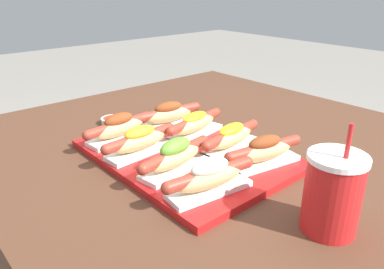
{
  "coord_description": "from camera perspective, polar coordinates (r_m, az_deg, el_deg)",
  "views": [
    {
      "loc": [
        0.68,
        -0.68,
        1.13
      ],
      "look_at": [
        0.02,
        -0.11,
        0.77
      ],
      "focal_mm": 35.0,
      "sensor_mm": 36.0,
      "label": 1
    }
  ],
  "objects": [
    {
      "name": "patio_table",
      "position": [
        1.24,
        3.4,
        -16.37
      ],
      "size": [
        1.27,
        1.19,
        0.72
      ],
      "color": "#4C2D1E",
      "rests_on": "ground_plane"
    },
    {
      "name": "serving_tray",
      "position": [
        0.95,
        -0.92,
        -3.05
      ],
      "size": [
        0.51,
        0.38,
        0.02
      ],
      "color": "red",
      "rests_on": "patio_table"
    },
    {
      "name": "hot_dog_0",
      "position": [
        1.02,
        -11.03,
        1.05
      ],
      "size": [
        0.08,
        0.22,
        0.07
      ],
      "color": "white",
      "rests_on": "serving_tray"
    },
    {
      "name": "hot_dog_1",
      "position": [
        0.93,
        -7.92,
        -0.93
      ],
      "size": [
        0.07,
        0.22,
        0.07
      ],
      "color": "white",
      "rests_on": "serving_tray"
    },
    {
      "name": "hot_dog_2",
      "position": [
        0.84,
        -2.55,
        -3.34
      ],
      "size": [
        0.09,
        0.22,
        0.08
      ],
      "color": "white",
      "rests_on": "serving_tray"
    },
    {
      "name": "hot_dog_3",
      "position": [
        0.75,
        2.71,
        -6.52
      ],
      "size": [
        0.08,
        0.22,
        0.07
      ],
      "color": "white",
      "rests_on": "serving_tray"
    },
    {
      "name": "hot_dog_4",
      "position": [
        1.1,
        -3.63,
        3.05
      ],
      "size": [
        0.08,
        0.22,
        0.07
      ],
      "color": "white",
      "rests_on": "serving_tray"
    },
    {
      "name": "hot_dog_5",
      "position": [
        1.03,
        0.42,
        1.6
      ],
      "size": [
        0.09,
        0.22,
        0.07
      ],
      "color": "white",
      "rests_on": "serving_tray"
    },
    {
      "name": "hot_dog_6",
      "position": [
        0.94,
        5.99,
        -0.43
      ],
      "size": [
        0.08,
        0.22,
        0.07
      ],
      "color": "white",
      "rests_on": "serving_tray"
    },
    {
      "name": "hot_dog_7",
      "position": [
        0.88,
        10.91,
        -2.5
      ],
      "size": [
        0.09,
        0.22,
        0.07
      ],
      "color": "white",
      "rests_on": "serving_tray"
    },
    {
      "name": "sauce_bowl",
      "position": [
        1.19,
        -12.03,
        2.11
      ],
      "size": [
        0.07,
        0.07,
        0.02
      ],
      "color": "silver",
      "rests_on": "patio_table"
    },
    {
      "name": "drink_cup",
      "position": [
        0.7,
        20.63,
        -8.39
      ],
      "size": [
        0.1,
        0.1,
        0.21
      ],
      "color": "red",
      "rests_on": "patio_table"
    }
  ]
}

